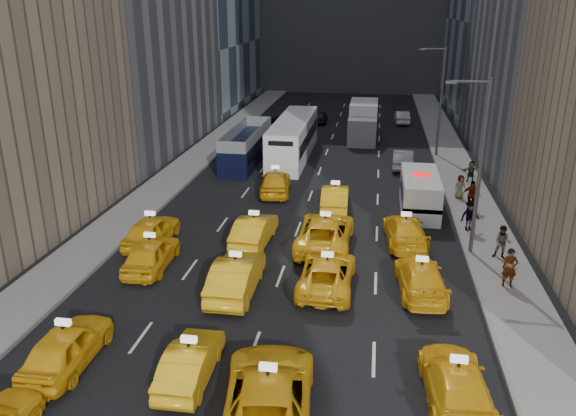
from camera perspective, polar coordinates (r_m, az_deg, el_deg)
name	(u,v)px	position (r m, az deg, el deg)	size (l,w,h in m)	color
ground	(241,381)	(20.32, -4.75, -17.10)	(160.00, 160.00, 0.00)	black
sidewalk_west	(185,168)	(44.90, -10.38, 4.04)	(3.00, 90.00, 0.15)	gray
sidewalk_east	(461,180)	(42.93, 17.18, 2.71)	(3.00, 90.00, 0.15)	gray
curb_west	(203,168)	(44.44, -8.61, 4.00)	(0.15, 90.00, 0.18)	slate
curb_east	(441,179)	(42.74, 15.26, 2.85)	(0.15, 90.00, 0.18)	slate
streetlight_near	(479,162)	(29.07, 18.79, 4.40)	(2.15, 0.22, 9.00)	#595B60
streetlight_far	(440,98)	(48.50, 15.16, 10.73)	(2.15, 0.22, 9.00)	#595B60
taxi_4	(67,346)	(22.04, -21.55, -12.93)	(1.81, 4.50, 1.53)	yellow
taxi_5	(190,362)	(20.26, -9.88, -15.13)	(1.43, 4.11, 1.35)	yellow
taxi_6	(269,396)	(18.32, -1.99, -18.51)	(2.77, 6.00, 1.67)	yellow
taxi_7	(456,383)	(19.75, 16.71, -16.70)	(1.99, 4.89, 1.42)	yellow
taxi_8	(151,253)	(28.25, -13.72, -4.51)	(1.81, 4.51, 1.54)	yellow
taxi_9	(236,275)	(25.32, -5.29, -6.82)	(1.76, 5.04, 1.66)	yellow
taxi_10	(327,273)	(25.73, 3.99, -6.61)	(2.37, 5.15, 1.43)	yellow
taxi_11	(421,278)	(25.97, 13.32, -6.90)	(1.98, 4.88, 1.42)	yellow
taxi_12	(151,231)	(31.01, -13.70, -2.24)	(1.82, 4.52, 1.54)	yellow
taxi_13	(254,230)	(30.26, -3.45, -2.24)	(1.63, 4.69, 1.54)	yellow
taxi_14	(325,232)	(29.81, 3.79, -2.48)	(2.77, 6.00, 1.67)	yellow
taxi_15	(405,231)	(30.87, 11.82, -2.26)	(2.05, 5.05, 1.47)	yellow
taxi_16	(275,182)	(38.17, -1.29, 2.68)	(1.95, 4.83, 1.65)	yellow
taxi_17	(335,198)	(35.30, 4.80, 1.05)	(1.64, 4.69, 1.55)	yellow
nypd_van	(420,194)	(35.76, 13.24, 1.43)	(2.46, 5.88, 2.49)	white
double_decker	(246,146)	(45.72, -4.26, 6.33)	(3.21, 9.93, 2.84)	black
city_bus	(293,138)	(47.17, 0.55, 7.08)	(3.07, 12.69, 3.26)	white
box_truck	(363,122)	(54.18, 7.64, 8.70)	(2.71, 7.55, 3.43)	silver
misc_car_0	(403,159)	(45.21, 11.59, 4.92)	(1.52, 4.37, 1.44)	#9C9EA3
misc_car_1	(280,123)	(57.80, -0.79, 8.60)	(2.37, 5.15, 1.43)	black
misc_car_2	(366,117)	(61.98, 7.89, 9.17)	(1.89, 4.66, 1.35)	slate
misc_car_3	(319,117)	(61.54, 3.21, 9.23)	(1.57, 3.90, 1.33)	black
misc_car_4	(402,117)	(62.44, 11.49, 9.04)	(1.43, 4.11, 1.35)	#B4B7BC
pedestrian_0	(510,268)	(27.24, 21.60, -5.68)	(0.67, 0.44, 1.83)	gray
pedestrian_1	(503,242)	(30.04, 20.96, -3.28)	(0.84, 0.46, 1.73)	gray
pedestrian_2	(470,216)	(33.06, 18.02, -0.73)	(1.17, 0.48, 1.81)	gray
pedestrian_3	(471,195)	(36.42, 18.12, 1.24)	(1.11, 0.51, 1.90)	gray
pedestrian_4	(460,186)	(38.50, 17.09, 2.10)	(0.77, 0.42, 1.58)	gray
pedestrian_5	(471,172)	(42.30, 18.11, 3.54)	(1.42, 0.41, 1.53)	gray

